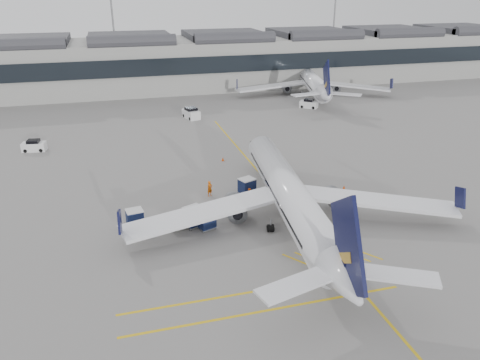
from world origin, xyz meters
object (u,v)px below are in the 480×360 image
object	(u,v)px
belt_loader	(290,196)
baggage_cart_a	(247,186)
pushback_tug	(180,222)
ramp_agent_a	(210,189)
ramp_agent_b	(249,195)
airliner_main	(290,196)

from	to	relation	value
belt_loader	baggage_cart_a	distance (m)	5.15
pushback_tug	ramp_agent_a	bearing A→B (deg)	48.40
ramp_agent_a	ramp_agent_b	xyz separation A→B (m)	(3.96, -2.55, -0.14)
airliner_main	belt_loader	bearing A→B (deg)	74.89
ramp_agent_a	belt_loader	bearing A→B (deg)	-46.45
airliner_main	baggage_cart_a	distance (m)	8.37
airliner_main	baggage_cart_a	size ratio (longest dim) A/B	16.47
belt_loader	pushback_tug	size ratio (longest dim) A/B	2.02
airliner_main	belt_loader	world-z (taller)	airliner_main
belt_loader	pushback_tug	world-z (taller)	belt_loader
airliner_main	ramp_agent_b	distance (m)	6.80
airliner_main	baggage_cart_a	world-z (taller)	airliner_main
ramp_agent_b	ramp_agent_a	bearing A→B (deg)	-47.98
baggage_cart_a	ramp_agent_a	world-z (taller)	baggage_cart_a
airliner_main	pushback_tug	xyz separation A→B (m)	(-10.95, 1.97, -2.32)
belt_loader	ramp_agent_a	distance (m)	9.20
airliner_main	ramp_agent_b	bearing A→B (deg)	119.83
airliner_main	ramp_agent_a	bearing A→B (deg)	134.16
airliner_main	belt_loader	distance (m)	5.71
baggage_cart_a	ramp_agent_a	xyz separation A→B (m)	(-4.28, 0.64, -0.12)
ramp_agent_a	ramp_agent_b	world-z (taller)	ramp_agent_a
ramp_agent_a	airliner_main	bearing A→B (deg)	-75.64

